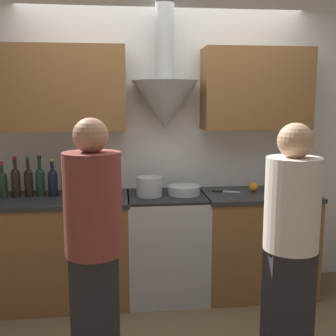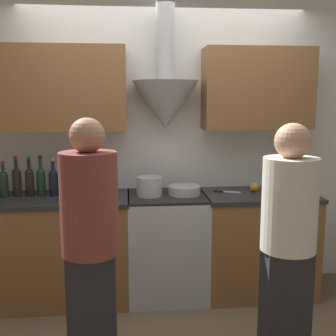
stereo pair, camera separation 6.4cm
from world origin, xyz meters
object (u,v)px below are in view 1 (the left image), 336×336
wine_bottle_7 (65,181)px  wine_bottle_9 (86,180)px  stove_range (167,245)px  wine_bottle_6 (53,181)px  stock_pot (149,186)px  person_foreground_left (94,245)px  mixing_bowl (184,190)px  wine_bottle_2 (2,183)px  wine_bottle_8 (76,181)px  wine_bottle_3 (16,181)px  saucepan (283,188)px  wine_bottle_5 (40,180)px  person_foreground_right (290,243)px  orange_fruit (254,187)px  wine_bottle_4 (29,181)px

wine_bottle_7 → wine_bottle_9: (0.17, -0.00, 0.01)m
wine_bottle_7 → stove_range: bearing=-3.8°
stove_range → wine_bottle_6: wine_bottle_6 is taller
stock_pot → person_foreground_left: 1.23m
wine_bottle_9 → mixing_bowl: wine_bottle_9 is taller
wine_bottle_2 → wine_bottle_8: 0.60m
wine_bottle_3 → saucepan: (2.26, -0.14, -0.09)m
wine_bottle_3 → saucepan: 2.26m
wine_bottle_5 → saucepan: bearing=-4.1°
wine_bottle_8 → person_foreground_left: bearing=-79.9°
wine_bottle_6 → wine_bottle_9: (0.28, -0.01, 0.01)m
stove_range → wine_bottle_5: 1.21m
wine_bottle_7 → saucepan: 1.86m
person_foreground_left → person_foreground_right: size_ratio=1.02×
wine_bottle_2 → stock_pot: wine_bottle_2 is taller
wine_bottle_5 → saucepan: size_ratio=2.19×
stock_pot → person_foreground_left: bearing=-108.8°
saucepan → person_foreground_right: (-0.41, -1.15, -0.08)m
wine_bottle_8 → mixing_bowl: bearing=-2.9°
orange_fruit → saucepan: (0.22, -0.13, 0.01)m
wine_bottle_2 → person_foreground_right: size_ratio=0.19×
wine_bottle_5 → orange_fruit: wine_bottle_5 is taller
wine_bottle_2 → person_foreground_left: 1.49m
wine_bottle_2 → saucepan: size_ratio=1.92×
wine_bottle_2 → wine_bottle_7: wine_bottle_7 is taller
wine_bottle_4 → saucepan: (2.16, -0.15, -0.08)m
wine_bottle_7 → person_foreground_left: bearing=-76.0°
wine_bottle_6 → wine_bottle_7: wine_bottle_7 is taller
wine_bottle_4 → wine_bottle_8: (0.39, -0.03, -0.01)m
wine_bottle_6 → wine_bottle_8: (0.19, -0.01, -0.00)m
mixing_bowl → saucepan: 0.85m
wine_bottle_7 → wine_bottle_4: bearing=176.1°
wine_bottle_3 → wine_bottle_4: 0.10m
saucepan → person_foreground_right: 1.22m
wine_bottle_2 → wine_bottle_4: size_ratio=0.89×
wine_bottle_5 → wine_bottle_7: (0.21, -0.02, -0.00)m
wine_bottle_5 → person_foreground_right: bearing=-38.1°
mixing_bowl → saucepan: (0.85, -0.08, 0.01)m
wine_bottle_3 → person_foreground_left: (0.71, -1.24, -0.15)m
wine_bottle_8 → stock_pot: wine_bottle_8 is taller
person_foreground_left → wine_bottle_3: bearing=119.9°
wine_bottle_5 → wine_bottle_8: wine_bottle_5 is taller
wine_bottle_5 → saucepan: (2.06, -0.15, -0.08)m
saucepan → wine_bottle_4: bearing=176.1°
stove_range → wine_bottle_8: bearing=176.2°
wine_bottle_9 → stove_range: bearing=-4.3°
stove_range → wine_bottle_7: bearing=176.2°
wine_bottle_5 → mixing_bowl: 1.22m
wine_bottle_5 → person_foreground_right: (1.66, -1.30, -0.16)m
orange_fruit → wine_bottle_4: bearing=179.4°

